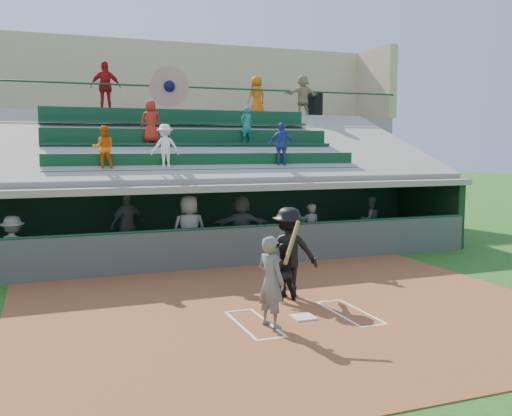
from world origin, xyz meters
name	(u,v)px	position (x,y,z in m)	size (l,w,h in m)	color
ground	(303,319)	(0.00, 0.00, 0.00)	(100.00, 100.00, 0.00)	#1D4F16
dirt_slab	(293,311)	(0.00, 0.50, 0.01)	(11.00, 9.00, 0.02)	brown
home_plate	(303,317)	(0.00, 0.00, 0.04)	(0.43, 0.43, 0.03)	silver
batters_box_chalk	(303,318)	(0.00, 0.00, 0.02)	(2.65, 1.85, 0.01)	white
dugout_floor	(208,256)	(0.00, 6.75, 0.02)	(16.00, 3.50, 0.04)	gray
concourse_slab	(163,172)	(0.00, 13.50, 2.30)	(20.00, 3.00, 4.60)	gray
grandstand	(179,176)	(0.00, 10.51, 2.26)	(20.40, 10.40, 7.80)	#494E49
batter_at_plate	(271,281)	(-0.78, -0.26, 0.88)	(0.93, 0.78, 1.95)	#50524E
catcher	(282,272)	(0.13, 1.35, 0.64)	(0.60, 0.47, 1.24)	black
home_umpire	(289,252)	(0.41, 1.63, 1.01)	(1.28, 0.74, 1.98)	black
dugout_bench	(197,242)	(0.03, 8.14, 0.24)	(13.29, 0.40, 0.40)	olive
dugout_player_a	(13,248)	(-5.38, 5.31, 0.84)	(1.04, 0.60, 1.60)	#5E615B
dugout_player_b	(127,225)	(-2.35, 7.08, 1.04)	(1.17, 0.49, 2.00)	#61645E
dugout_player_c	(189,231)	(-0.91, 5.40, 1.03)	(0.96, 0.63, 1.97)	#5F615C
dugout_player_d	(241,225)	(0.93, 6.35, 0.96)	(1.70, 0.54, 1.84)	#5C5F59
dugout_player_e	(310,229)	(2.91, 5.66, 0.83)	(0.58, 0.38, 1.58)	#5C5E59
dugout_player_f	(370,220)	(5.75, 6.88, 0.84)	(0.78, 0.61, 1.60)	#595C57
trash_bin	(315,105)	(6.50, 12.65, 5.10)	(0.67, 0.67, 1.00)	black
concourse_staff_a	(106,87)	(-2.32, 12.27, 5.53)	(1.10, 0.46, 1.87)	#AF1418
concourse_staff_b	(257,96)	(3.79, 12.61, 5.42)	(0.80, 0.52, 1.63)	#DD5D0D
concourse_staff_c	(303,95)	(5.60, 12.01, 5.44)	(1.56, 0.50, 1.68)	tan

